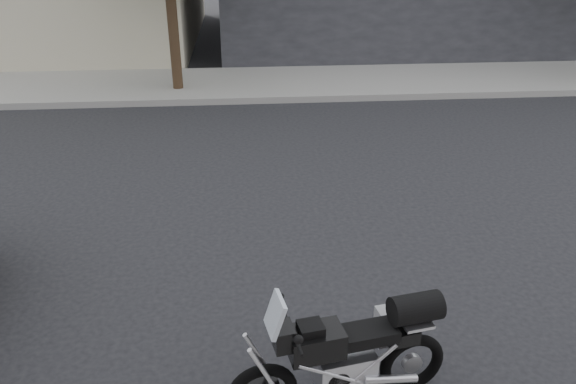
# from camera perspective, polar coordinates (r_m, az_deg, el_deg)

# --- Properties ---
(ground) EXTENTS (120.00, 120.00, 0.00)m
(ground) POSITION_cam_1_polar(r_m,az_deg,el_deg) (8.25, -0.88, -1.04)
(ground) COLOR black
(ground) RESTS_ON ground
(far_sidewalk) EXTENTS (44.00, 3.00, 0.15)m
(far_sidewalk) POSITION_cam_1_polar(r_m,az_deg,el_deg) (14.34, -2.76, 10.93)
(far_sidewalk) COLOR gray
(far_sidewalk) RESTS_ON ground
(motorcycle) EXTENTS (1.89, 0.83, 1.21)m
(motorcycle) POSITION_cam_1_polar(r_m,az_deg,el_deg) (4.83, 6.76, -15.84)
(motorcycle) COLOR black
(motorcycle) RESTS_ON ground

